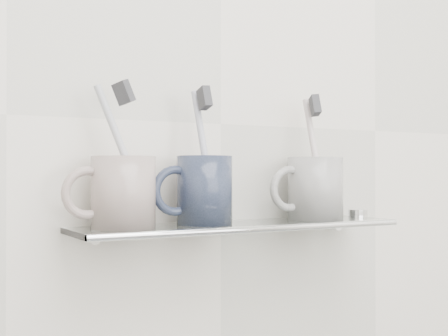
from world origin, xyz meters
TOP-DOWN VIEW (x-y plane):
  - wall_back at (0.00, 1.10)m, footprint 2.50×0.00m
  - shelf_glass at (0.00, 1.04)m, footprint 0.50×0.12m
  - shelf_rail at (0.00, 0.98)m, footprint 0.50×0.01m
  - bracket_left at (-0.21, 1.09)m, footprint 0.02×0.03m
  - bracket_right at (0.21, 1.09)m, footprint 0.02×0.03m
  - mug_left at (-0.18, 1.04)m, footprint 0.09×0.09m
  - mug_left_handle at (-0.23, 1.04)m, footprint 0.07×0.01m
  - toothbrush_left at (-0.18, 1.04)m, footprint 0.08×0.03m
  - bristles_left at (-0.18, 1.04)m, footprint 0.03×0.03m
  - mug_center at (-0.06, 1.04)m, footprint 0.10×0.10m
  - mug_center_handle at (-0.10, 1.04)m, footprint 0.07×0.01m
  - toothbrush_center at (-0.06, 1.04)m, footprint 0.02×0.06m
  - bristles_center at (-0.06, 1.04)m, footprint 0.01×0.03m
  - mug_right at (0.14, 1.04)m, footprint 0.10×0.10m
  - mug_right_handle at (0.09, 1.04)m, footprint 0.07×0.01m
  - toothbrush_right at (0.14, 1.04)m, footprint 0.01×0.06m
  - bristles_right at (0.14, 1.04)m, footprint 0.02×0.03m
  - chrome_cap at (0.23, 1.04)m, footprint 0.03×0.03m

SIDE VIEW (x-z plane):
  - bracket_left at x=-0.21m, z-range 1.08..1.09m
  - bracket_right at x=0.21m, z-range 1.08..1.09m
  - shelf_glass at x=0.00m, z-range 1.09..1.10m
  - shelf_rail at x=0.00m, z-range 1.09..1.10m
  - chrome_cap at x=0.23m, z-range 1.10..1.11m
  - mug_left at x=-0.18m, z-range 1.10..1.20m
  - mug_left_handle at x=-0.23m, z-range 1.11..1.18m
  - mug_center at x=-0.06m, z-range 1.10..1.20m
  - mug_center_handle at x=-0.10m, z-range 1.11..1.18m
  - mug_right at x=0.14m, z-range 1.10..1.20m
  - mug_right_handle at x=0.09m, z-range 1.11..1.18m
  - toothbrush_left at x=-0.18m, z-range 1.11..1.29m
  - toothbrush_center at x=-0.06m, z-range 1.11..1.29m
  - toothbrush_right at x=0.14m, z-range 1.11..1.29m
  - wall_back at x=0.00m, z-range 0.00..2.50m
  - bristles_left at x=-0.18m, z-range 1.26..1.30m
  - bristles_center at x=-0.06m, z-range 1.26..1.30m
  - bristles_right at x=0.14m, z-range 1.26..1.30m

